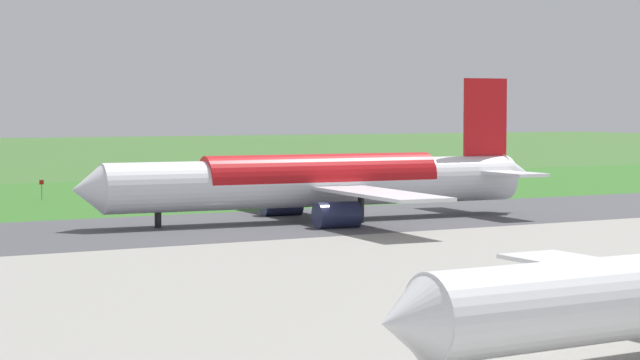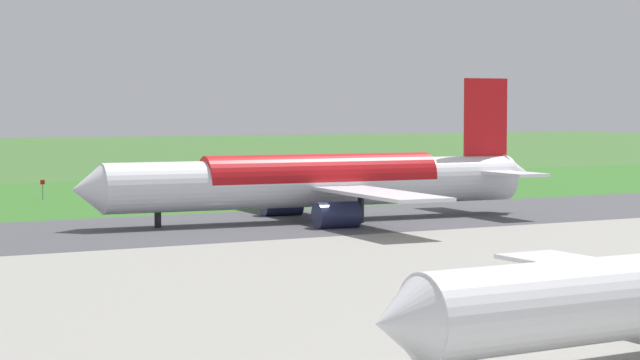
# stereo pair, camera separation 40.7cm
# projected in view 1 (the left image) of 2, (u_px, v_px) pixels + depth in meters

# --- Properties ---
(ground_plane) EXTENTS (800.00, 800.00, 0.00)m
(ground_plane) POSITION_uv_depth(u_px,v_px,m) (215.00, 227.00, 116.39)
(ground_plane) COLOR #3D662D
(runway_asphalt) EXTENTS (600.00, 28.27, 0.06)m
(runway_asphalt) POSITION_uv_depth(u_px,v_px,m) (215.00, 226.00, 116.39)
(runway_asphalt) COLOR #47474C
(runway_asphalt) RESTS_ON ground
(grass_verge_foreground) EXTENTS (600.00, 80.00, 0.04)m
(grass_verge_foreground) POSITION_uv_depth(u_px,v_px,m) (100.00, 200.00, 151.00)
(grass_verge_foreground) COLOR #346B27
(grass_verge_foreground) RESTS_ON ground
(airliner_main) EXTENTS (54.15, 44.32, 15.88)m
(airliner_main) POSITION_uv_depth(u_px,v_px,m) (323.00, 181.00, 122.20)
(airliner_main) COLOR white
(airliner_main) RESTS_ON ground
(no_stopping_sign) EXTENTS (0.60, 0.10, 2.75)m
(no_stopping_sign) POSITION_uv_depth(u_px,v_px,m) (42.00, 188.00, 150.55)
(no_stopping_sign) COLOR slate
(no_stopping_sign) RESTS_ON ground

